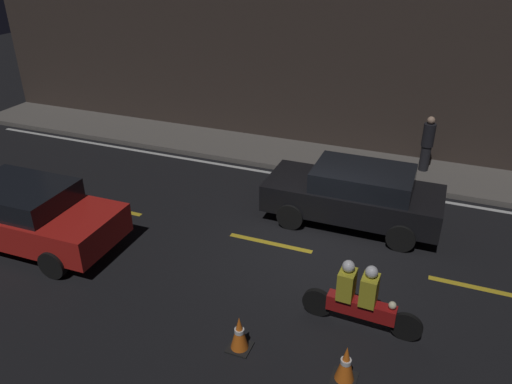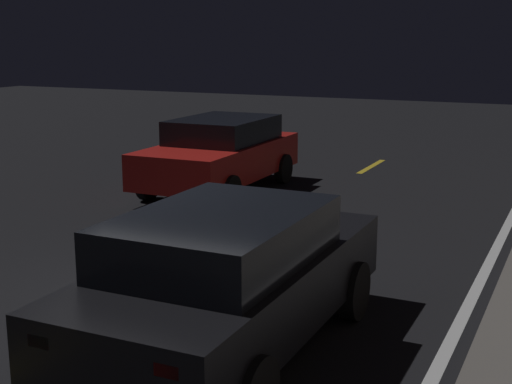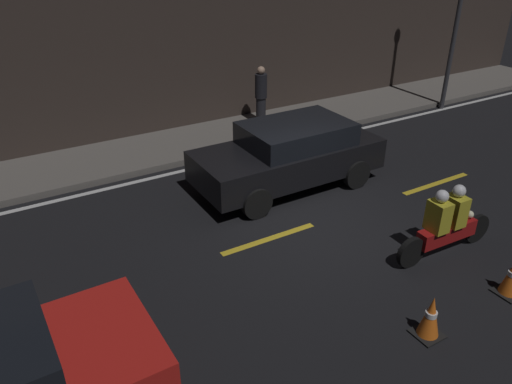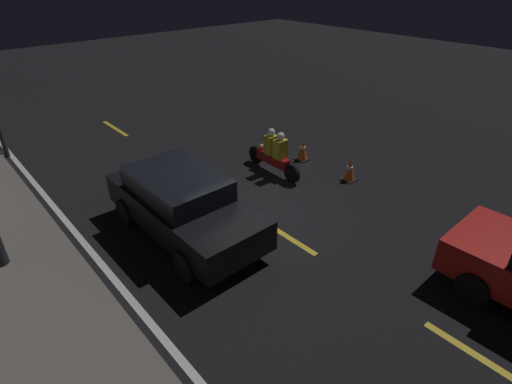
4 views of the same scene
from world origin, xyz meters
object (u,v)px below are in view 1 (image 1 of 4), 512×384
van_black (355,194)px  motorcycle (359,298)px  pedestrian (427,143)px  taxi_red (28,214)px  traffic_cone_near (239,333)px  traffic_cone_mid (346,364)px

van_black → motorcycle: size_ratio=1.92×
van_black → pedestrian: (1.36, 3.48, 0.21)m
taxi_red → traffic_cone_near: size_ratio=6.06×
van_black → traffic_cone_near: (-0.91, -4.92, -0.45)m
traffic_cone_mid → motorcycle: bearing=93.5°
taxi_red → motorcycle: (7.43, 0.01, -0.14)m
traffic_cone_near → taxi_red: bearing=167.3°
pedestrian → traffic_cone_near: bearing=-105.1°
motorcycle → traffic_cone_mid: bearing=-84.3°
taxi_red → van_black: (6.60, 3.64, 0.01)m
taxi_red → van_black: van_black is taller
traffic_cone_near → traffic_cone_mid: traffic_cone_mid is taller
motorcycle → traffic_cone_near: 2.19m
traffic_cone_mid → taxi_red: bearing=170.2°
van_black → traffic_cone_near: size_ratio=6.14×
van_black → traffic_cone_near: 5.03m
motorcycle → traffic_cone_mid: motorcycle is taller
motorcycle → pedestrian: size_ratio=1.33×
pedestrian → traffic_cone_mid: bearing=-93.1°
taxi_red → van_black: bearing=27.9°
van_black → pedestrian: bearing=-111.5°
van_black → taxi_red: bearing=28.7°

